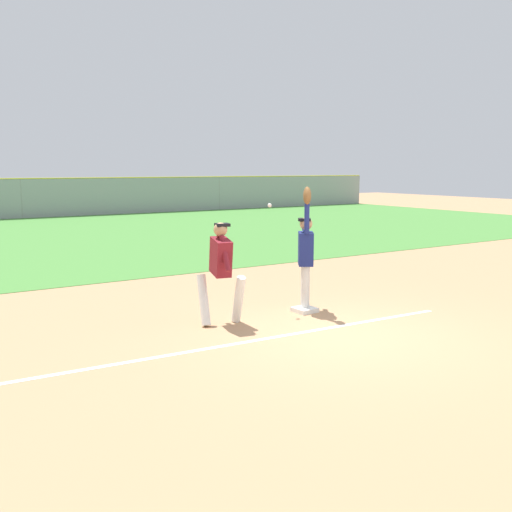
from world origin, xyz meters
name	(u,v)px	position (x,y,z in m)	size (l,w,h in m)	color
ground_plane	(338,334)	(0.00, 0.00, 0.00)	(77.37, 77.37, 0.00)	tan
outfield_grass	(72,236)	(0.00, 15.55, 0.01)	(46.94, 19.06, 0.01)	#478438
chalk_foul_line	(106,366)	(-3.57, 0.53, 0.00)	(12.00, 0.10, 0.01)	white
first_base	(305,310)	(0.43, 1.43, 0.04)	(0.38, 0.38, 0.08)	white
fielder	(306,250)	(0.49, 1.51, 1.12)	(0.59, 0.80, 2.28)	silver
runner	(221,266)	(-1.27, 1.51, 1.00)	(0.75, 0.84, 1.72)	white
baseball	(270,205)	(-0.06, 1.87, 1.94)	(0.07, 0.07, 0.07)	white
outfield_fence	(21,198)	(0.00, 25.08, 1.05)	(47.02, 0.08, 2.09)	#93999E
parked_car_green	(80,200)	(4.08, 28.82, 0.67)	(4.46, 2.23, 1.25)	#1E6B33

